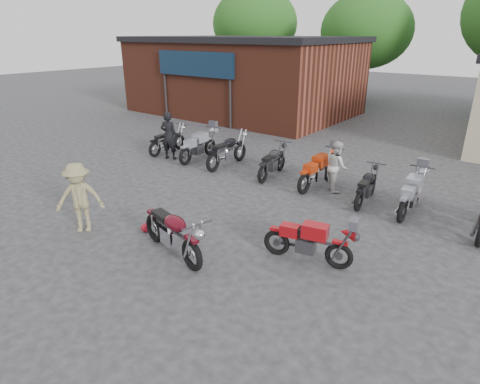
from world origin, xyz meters
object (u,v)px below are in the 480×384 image
Objects in this scene: vintage_motorcycle at (172,230)px; row_bike_3 at (273,160)px; sportbike at (309,239)px; helmet at (146,227)px; row_bike_0 at (168,139)px; row_bike_1 at (199,144)px; row_bike_2 at (228,149)px; person_light at (336,166)px; person_tan at (80,198)px; row_bike_6 at (412,192)px; person_dark at (169,136)px; row_bike_4 at (319,169)px; row_bike_5 at (367,185)px.

vintage_motorcycle is 5.68m from row_bike_3.
sportbike is 3.96m from helmet.
row_bike_0 reaches higher than sportbike.
row_bike_2 reaches higher than row_bike_1.
person_light is 0.89× the size of person_tan.
row_bike_6 is at bearing 64.10° from sportbike.
vintage_motorcycle is at bearing -146.82° from row_bike_1.
person_dark reaches higher than row_bike_0.
person_tan is 6.86m from row_bike_4.
row_bike_6 is at bearing -93.14° from row_bike_5.
row_bike_2 is at bearing 94.67° from row_bike_4.
person_tan is at bearing 103.97° from person_light.
row_bike_5 is at bearing -95.09° from row_bike_0.
person_light is (-1.38, 4.16, 0.23)m from sportbike.
person_tan is (-3.62, -6.20, 0.09)m from person_light.
helmet is 0.14× the size of person_tan.
vintage_motorcycle is at bearing -14.86° from helmet.
vintage_motorcycle is 9.07× the size of helmet.
row_bike_1 is at bearing 82.71° from row_bike_5.
row_bike_5 is (6.52, -0.13, -0.07)m from row_bike_1.
person_dark is 0.89× the size of row_bike_6.
vintage_motorcycle is 1.04× the size of row_bike_4.
vintage_motorcycle is 5.79m from person_light.
row_bike_4 is 1.67m from row_bike_5.
row_bike_1 is at bearing 59.96° from person_tan.
row_bike_4 is (3.09, 6.13, -0.26)m from person_tan.
person_dark is (-5.33, 4.88, 0.27)m from vintage_motorcycle.
row_bike_2 is (-1.69, 5.18, 0.52)m from helmet.
person_light is 4.08m from row_bike_2.
row_bike_0 is at bearing 150.84° from vintage_motorcycle.
row_bike_1 is (-3.03, 5.10, 0.49)m from helmet.
person_tan reaches higher than row_bike_1.
row_bike_3 is (-3.56, 4.03, 0.03)m from sportbike.
row_bike_2 reaches higher than sportbike.
row_bike_2 is 1.07× the size of row_bike_6.
row_bike_4 is (0.49, 5.62, -0.02)m from vintage_motorcycle.
sportbike is at bearing -127.94° from row_bike_2.
row_bike_2 is at bearing 131.14° from sportbike.
sportbike is 9.26m from row_bike_0.
row_bike_4 is at bearing 73.78° from row_bike_5.
row_bike_6 is at bearing 71.22° from vintage_motorcycle.
row_bike_2 is 1.05× the size of row_bike_4.
row_bike_1 is 0.96× the size of row_bike_2.
row_bike_1 is at bearing -92.75° from row_bike_0.
person_tan is (-2.59, -0.51, 0.23)m from vintage_motorcycle.
row_bike_2 is at bearing 175.60° from person_dark.
sportbike is 3.80m from row_bike_5.
person_dark is 1.05× the size of person_tan.
row_bike_1 is 4.88m from row_bike_4.
row_bike_1 is 1.34m from row_bike_2.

